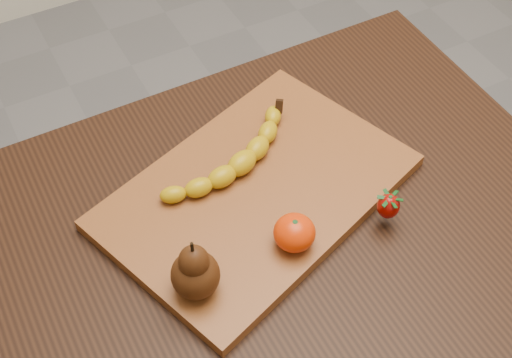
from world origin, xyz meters
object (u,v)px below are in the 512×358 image
cutting_board (256,192)px  pear (194,267)px  mandarin (294,233)px  table (255,275)px

cutting_board → pear: pear is taller
cutting_board → mandarin: size_ratio=7.60×
table → cutting_board: 0.13m
cutting_board → pear: (-0.15, -0.12, 0.06)m
cutting_board → pear: size_ratio=4.39×
table → cutting_board: cutting_board is taller
table → mandarin: bearing=-49.4°
cutting_board → mandarin: 0.12m
mandarin → cutting_board: bearing=89.6°
cutting_board → pear: 0.20m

